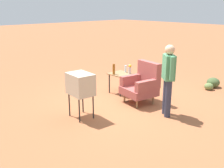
{
  "coord_description": "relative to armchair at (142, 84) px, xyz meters",
  "views": [
    {
      "loc": [
        4.45,
        -4.82,
        2.46
      ],
      "look_at": [
        0.01,
        -0.68,
        0.65
      ],
      "focal_mm": 42.54,
      "sensor_mm": 36.0,
      "label": 1
    }
  ],
  "objects": [
    {
      "name": "shrub_far",
      "position": [
        0.69,
        2.29,
        -0.39
      ],
      "size": [
        0.27,
        0.27,
        0.21
      ],
      "primitive_type": "ellipsoid",
      "color": "olive",
      "rests_on": "ground"
    },
    {
      "name": "bottle_tall_amber",
      "position": [
        -0.97,
        -0.1,
        0.24
      ],
      "size": [
        0.07,
        0.07,
        0.3
      ],
      "primitive_type": "cylinder",
      "color": "brown",
      "rests_on": "side_table"
    },
    {
      "name": "armchair",
      "position": [
        0.0,
        0.0,
        0.0
      ],
      "size": [
        0.89,
        0.9,
        1.06
      ],
      "color": "#937047",
      "rests_on": "ground"
    },
    {
      "name": "flower_vase",
      "position": [
        -0.72,
        0.29,
        0.24
      ],
      "size": [
        0.15,
        0.1,
        0.27
      ],
      "color": "silver",
      "rests_on": "side_table"
    },
    {
      "name": "person_standing",
      "position": [
        0.96,
        -0.25,
        0.44
      ],
      "size": [
        0.46,
        0.4,
        1.64
      ],
      "color": "#2D3347",
      "rests_on": "ground"
    },
    {
      "name": "ground_plane",
      "position": [
        -0.16,
        -0.26,
        -0.5
      ],
      "size": [
        60.0,
        60.0,
        0.0
      ],
      "primitive_type": "plane",
      "color": "#A05B38"
    },
    {
      "name": "shrub_mid",
      "position": [
        0.65,
        2.64,
        -0.35
      ],
      "size": [
        0.39,
        0.39,
        0.3
      ],
      "primitive_type": "ellipsoid",
      "color": "#475B33",
      "rests_on": "ground"
    },
    {
      "name": "side_table",
      "position": [
        -0.92,
        0.12,
        0.01
      ],
      "size": [
        0.56,
        0.56,
        0.59
      ],
      "color": "black",
      "rests_on": "ground"
    },
    {
      "name": "bottle_short_clear",
      "position": [
        -0.92,
        0.32,
        0.19
      ],
      "size": [
        0.06,
        0.06,
        0.2
      ],
      "primitive_type": "cylinder",
      "color": "silver",
      "rests_on": "side_table"
    },
    {
      "name": "tv_on_stand",
      "position": [
        -0.28,
        -1.76,
        0.28
      ],
      "size": [
        0.64,
        0.5,
        1.03
      ],
      "color": "black",
      "rests_on": "ground"
    }
  ]
}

